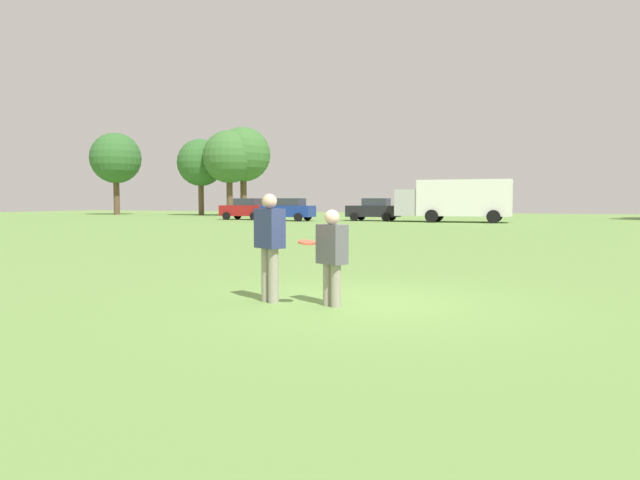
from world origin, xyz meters
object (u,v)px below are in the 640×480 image
at_px(frisbee, 307,242).
at_px(parked_car_near_left, 246,209).
at_px(player_defender, 332,253).
at_px(traffic_cone, 332,245).
at_px(parked_car_center, 374,209).
at_px(player_thrower, 270,241).
at_px(parked_car_mid_left, 289,209).
at_px(box_truck, 456,199).

xyz_separation_m(frisbee, parked_car_near_left, (-20.95, 36.24, -0.07)).
xyz_separation_m(player_defender, traffic_cone, (-3.35, 8.98, -0.60)).
relative_size(frisbee, parked_car_near_left, 0.06).
bearing_deg(parked_car_center, player_thrower, -76.14).
bearing_deg(parked_car_center, traffic_cone, -76.29).
bearing_deg(parked_car_mid_left, player_thrower, -65.81).
bearing_deg(box_truck, parked_car_near_left, -178.28).
height_order(player_thrower, box_truck, box_truck).
bearing_deg(parked_car_center, box_truck, -6.23).
xyz_separation_m(traffic_cone, parked_car_center, (-6.89, 28.24, 0.69)).
xyz_separation_m(player_defender, parked_car_mid_left, (-16.63, 34.65, 0.10)).
relative_size(parked_car_near_left, box_truck, 0.50).
relative_size(traffic_cone, parked_car_near_left, 0.11).
bearing_deg(player_thrower, frisbee, -18.21).
bearing_deg(traffic_cone, player_defender, -69.55).
xyz_separation_m(parked_car_mid_left, box_truck, (13.01, 1.85, 0.83)).
relative_size(player_defender, parked_car_center, 0.35).
bearing_deg(box_truck, frisbee, -84.85).
bearing_deg(parked_car_center, frisbee, -75.16).
relative_size(player_defender, parked_car_mid_left, 0.35).
relative_size(frisbee, box_truck, 0.03).
relative_size(traffic_cone, box_truck, 0.06).
bearing_deg(parked_car_mid_left, player_defender, -64.37).
bearing_deg(parked_car_near_left, parked_car_mid_left, -15.93).
distance_m(frisbee, traffic_cone, 9.77).
height_order(parked_car_near_left, box_truck, box_truck).
relative_size(player_defender, parked_car_near_left, 0.35).
bearing_deg(player_thrower, parked_car_near_left, 119.30).
bearing_deg(frisbee, parked_car_center, 104.84).
distance_m(player_defender, parked_car_center, 38.61).
bearing_deg(player_defender, player_thrower, -178.56).
height_order(player_defender, parked_car_mid_left, parked_car_mid_left).
distance_m(player_defender, parked_car_mid_left, 38.43).
bearing_deg(frisbee, player_defender, 41.65).
bearing_deg(traffic_cone, parked_car_mid_left, 117.35).
relative_size(traffic_cone, parked_car_mid_left, 0.11).
height_order(frisbee, parked_car_near_left, parked_car_near_left).
distance_m(traffic_cone, box_truck, 27.56).
bearing_deg(player_thrower, parked_car_mid_left, 114.19).
bearing_deg(player_defender, parked_car_mid_left, 115.63).
distance_m(frisbee, parked_car_near_left, 41.86).
bearing_deg(player_thrower, box_truck, 94.02).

